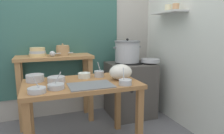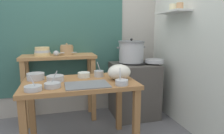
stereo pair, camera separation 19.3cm
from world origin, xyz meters
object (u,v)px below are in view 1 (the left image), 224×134
object	(u,v)px
prep_bowl_0	(56,79)
prep_bowl_4	(84,75)
back_shelf_table	(55,72)
prep_bowl_3	(37,90)
steamer_pot	(127,51)
serving_tray	(91,85)
prep_table	(82,93)
clay_pot	(63,50)
prep_bowl_5	(35,78)
prep_bowl_1	(99,74)
stove_block	(130,89)
wide_pan	(150,61)
plastic_bag	(121,72)
prep_bowl_6	(56,86)
bowl_stack_enamel	(38,52)
ladle	(53,54)
prep_bowl_2	(125,82)

from	to	relation	value
prep_bowl_0	prep_bowl_4	world-z (taller)	prep_bowl_0
back_shelf_table	prep_bowl_3	distance (m)	1.02
prep_bowl_0	back_shelf_table	bearing A→B (deg)	86.09
steamer_pot	serving_tray	size ratio (longest dim) A/B	1.03
prep_bowl_3	prep_table	bearing A→B (deg)	27.97
back_shelf_table	clay_pot	xyz separation A→B (m)	(0.11, 0.00, 0.29)
prep_bowl_4	prep_bowl_5	world-z (taller)	prep_bowl_5
clay_pot	prep_bowl_1	bearing A→B (deg)	-63.75
stove_block	clay_pot	bearing A→B (deg)	171.90
prep_bowl_1	prep_bowl_3	world-z (taller)	prep_bowl_1
clay_pot	prep_bowl_4	xyz separation A→B (m)	(0.14, -0.61, -0.21)
wide_pan	prep_bowl_3	world-z (taller)	prep_bowl_3
prep_bowl_0	prep_bowl_3	distance (m)	0.33
steamer_pot	prep_bowl_4	xyz separation A→B (m)	(-0.73, -0.50, -0.18)
plastic_bag	prep_bowl_3	distance (m)	0.83
prep_bowl_5	prep_table	bearing A→B (deg)	-23.06
prep_bowl_4	plastic_bag	bearing A→B (deg)	-31.08
stove_block	prep_bowl_3	world-z (taller)	prep_bowl_3
serving_tray	prep_bowl_0	bearing A→B (deg)	140.42
serving_tray	prep_bowl_4	bearing A→B (deg)	87.61
prep_bowl_0	prep_bowl_6	xyz separation A→B (m)	(-0.02, -0.22, -0.01)
prep_bowl_6	prep_bowl_5	bearing A→B (deg)	116.50
stove_block	bowl_stack_enamel	world-z (taller)	bowl_stack_enamel
bowl_stack_enamel	prep_bowl_6	world-z (taller)	bowl_stack_enamel
prep_bowl_1	prep_bowl_5	world-z (taller)	prep_bowl_1
steamer_pot	prep_bowl_4	bearing A→B (deg)	-145.83
plastic_bag	prep_bowl_6	size ratio (longest dim) A/B	1.59
stove_block	serving_tray	xyz separation A→B (m)	(-0.79, -0.81, 0.34)
back_shelf_table	prep_bowl_3	world-z (taller)	back_shelf_table
ladle	wide_pan	distance (m)	1.31
bowl_stack_enamel	back_shelf_table	bearing A→B (deg)	0.13
prep_bowl_0	prep_table	bearing A→B (deg)	-15.28
stove_block	bowl_stack_enamel	distance (m)	1.36
bowl_stack_enamel	prep_bowl_2	xyz separation A→B (m)	(0.75, -1.02, -0.20)
prep_bowl_0	stove_block	bearing A→B (deg)	28.30
bowl_stack_enamel	prep_bowl_5	distance (m)	0.62
prep_bowl_3	prep_bowl_5	size ratio (longest dim) A/B	0.84
back_shelf_table	prep_table	bearing A→B (deg)	-76.48
prep_table	back_shelf_table	xyz separation A→B (m)	(-0.18, 0.77, 0.07)
prep_table	prep_bowl_6	xyz separation A→B (m)	(-0.26, -0.16, 0.14)
prep_bowl_1	prep_bowl_2	size ratio (longest dim) A/B	1.05
prep_bowl_2	prep_bowl_6	world-z (taller)	prep_bowl_2
prep_bowl_0	serving_tray	bearing A→B (deg)	-39.58
stove_block	wide_pan	bearing A→B (deg)	-25.26
steamer_pot	prep_table	bearing A→B (deg)	-140.37
stove_block	prep_bowl_1	distance (m)	0.86
prep_bowl_3	prep_bowl_1	bearing A→B (deg)	30.15
ladle	prep_bowl_5	bearing A→B (deg)	-114.13
stove_block	bowl_stack_enamel	bearing A→B (deg)	173.95
serving_tray	plastic_bag	world-z (taller)	plastic_bag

